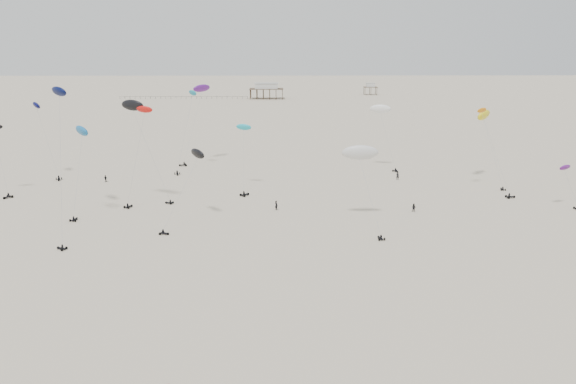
{
  "coord_description": "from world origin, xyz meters",
  "views": [
    {
      "loc": [
        -1.26,
        -6.12,
        31.31
      ],
      "look_at": [
        0.0,
        88.0,
        7.0
      ],
      "focal_mm": 35.0,
      "sensor_mm": 36.0,
      "label": 1
    }
  ],
  "objects_px": {
    "pavilion_small": "(370,90)",
    "rig_3": "(43,126)",
    "rig_0": "(187,125)",
    "pavilion_main": "(266,92)",
    "spectator_0": "(276,210)",
    "rig_8": "(59,116)"
  },
  "relations": [
    {
      "from": "rig_3",
      "to": "spectator_0",
      "type": "xyz_separation_m",
      "value": [
        56.89,
        -29.7,
        -12.77
      ]
    },
    {
      "from": "rig_3",
      "to": "rig_8",
      "type": "height_order",
      "value": "rig_8"
    },
    {
      "from": "pavilion_main",
      "to": "rig_0",
      "type": "bearing_deg",
      "value": -94.2
    },
    {
      "from": "pavilion_main",
      "to": "rig_8",
      "type": "bearing_deg",
      "value": -96.44
    },
    {
      "from": "pavilion_main",
      "to": "rig_8",
      "type": "relative_size",
      "value": 0.78
    },
    {
      "from": "pavilion_main",
      "to": "spectator_0",
      "type": "distance_m",
      "value": 249.33
    },
    {
      "from": "pavilion_main",
      "to": "rig_0",
      "type": "relative_size",
      "value": 0.99
    },
    {
      "from": "rig_3",
      "to": "spectator_0",
      "type": "bearing_deg",
      "value": 134.76
    },
    {
      "from": "pavilion_main",
      "to": "pavilion_small",
      "type": "distance_m",
      "value": 76.16
    },
    {
      "from": "pavilion_main",
      "to": "pavilion_small",
      "type": "bearing_deg",
      "value": 23.2
    },
    {
      "from": "pavilion_small",
      "to": "rig_0",
      "type": "relative_size",
      "value": 0.42
    },
    {
      "from": "rig_8",
      "to": "spectator_0",
      "type": "bearing_deg",
      "value": -50.69
    },
    {
      "from": "spectator_0",
      "to": "rig_0",
      "type": "bearing_deg",
      "value": -7.58
    },
    {
      "from": "rig_3",
      "to": "rig_8",
      "type": "bearing_deg",
      "value": 98.84
    },
    {
      "from": "pavilion_small",
      "to": "rig_3",
      "type": "distance_m",
      "value": 276.58
    },
    {
      "from": "pavilion_main",
      "to": "spectator_0",
      "type": "bearing_deg",
      "value": -88.2
    },
    {
      "from": "rig_0",
      "to": "rig_8",
      "type": "relative_size",
      "value": 0.79
    },
    {
      "from": "rig_0",
      "to": "spectator_0",
      "type": "distance_m",
      "value": 45.96
    },
    {
      "from": "spectator_0",
      "to": "pavilion_main",
      "type": "bearing_deg",
      "value": -37.56
    },
    {
      "from": "pavilion_main",
      "to": "pavilion_small",
      "type": "xyz_separation_m",
      "value": [
        70.0,
        30.0,
        -0.74
      ]
    },
    {
      "from": "pavilion_small",
      "to": "rig_3",
      "type": "relative_size",
      "value": 0.48
    },
    {
      "from": "pavilion_small",
      "to": "rig_8",
      "type": "relative_size",
      "value": 0.33
    }
  ]
}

